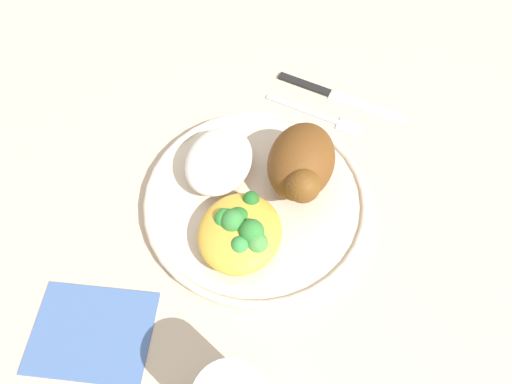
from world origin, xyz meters
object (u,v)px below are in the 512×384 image
Objects in this scene: mac_cheese_with_broccoli at (242,232)px; fork at (319,115)px; plate at (256,200)px; rice_pile at (219,161)px; roasted_chicken at (301,164)px; knife at (329,93)px; napkin at (92,332)px.

mac_cheese_with_broccoli reaches higher than fork.
plate is 0.07m from rice_pile.
knife is (-0.17, 0.00, -0.05)m from roasted_chicken.
knife is (-0.20, 0.04, -0.01)m from plate.
knife is 0.44m from napkin.
plate is 1.43× the size of knife.
knife is 1.50× the size of napkin.
roasted_chicken reaches higher than napkin.
plate is 0.07m from roasted_chicken.
mac_cheese_with_broccoli is (0.09, -0.04, -0.02)m from roasted_chicken.
rice_pile reaches higher than plate.
rice_pile is 0.98× the size of mac_cheese_with_broccoli.
rice_pile is 0.70× the size of fork.
mac_cheese_with_broccoli is 0.72× the size of fork.
napkin is at bearing -15.64° from rice_pile.
plate is at bearing -14.15° from fork.
mac_cheese_with_broccoli is at bearing -8.95° from knife.
roasted_chicken is 0.29m from napkin.
roasted_chicken reaches higher than fork.
plate is at bearing -49.49° from roasted_chicken.
fork reaches higher than napkin.
fork is 0.04m from knife.
plate is 2.40× the size of roasted_chicken.
knife is (-0.18, 0.10, -0.04)m from rice_pile.
mac_cheese_with_broccoli reaches higher than napkin.
mac_cheese_with_broccoli is 0.22m from fork.
napkin is at bearing -21.58° from knife.
roasted_chicken is at bearing 146.19° from napkin.
roasted_chicken is at bearing 156.76° from mac_cheese_with_broccoli.
rice_pile is 0.52× the size of knife.
plate is 0.23m from napkin.
roasted_chicken is 0.18m from knife.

